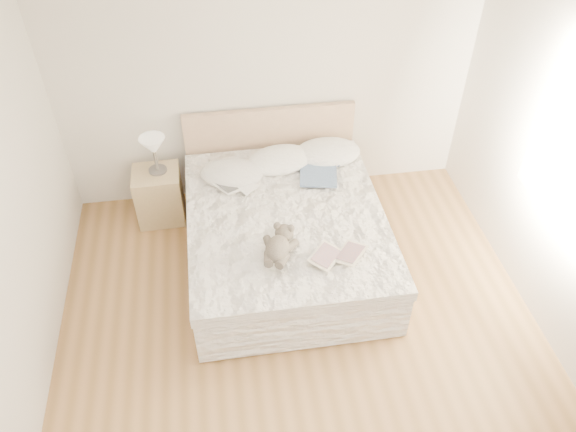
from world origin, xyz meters
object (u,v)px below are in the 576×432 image
object	(u,v)px
photo_book	(236,187)
nightstand	(159,195)
childrens_book	(338,255)
table_lamp	(153,148)
bed	(285,231)
teddy_bear	(277,255)

from	to	relation	value
photo_book	nightstand	bearing A→B (deg)	117.06
childrens_book	table_lamp	bearing A→B (deg)	175.96
bed	teddy_bear	world-z (taller)	bed
table_lamp	photo_book	distance (m)	0.87
bed	table_lamp	distance (m)	1.45
nightstand	table_lamp	distance (m)	0.56
table_lamp	teddy_bear	size ratio (longest dim) A/B	1.07
bed	teddy_bear	bearing A→B (deg)	-103.56
nightstand	photo_book	distance (m)	0.93
bed	table_lamp	world-z (taller)	bed
table_lamp	childrens_book	distance (m)	2.05
bed	photo_book	world-z (taller)	bed
childrens_book	photo_book	bearing A→B (deg)	167.02
nightstand	childrens_book	distance (m)	2.07
nightstand	photo_book	bearing A→B (deg)	-28.70
bed	teddy_bear	distance (m)	0.72
teddy_bear	table_lamp	bearing A→B (deg)	145.00
bed	nightstand	bearing A→B (deg)	147.81
bed	photo_book	xyz separation A→B (m)	(-0.40, 0.31, 0.32)
childrens_book	bed	bearing A→B (deg)	156.69
bed	nightstand	world-z (taller)	bed
photo_book	table_lamp	bearing A→B (deg)	114.33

